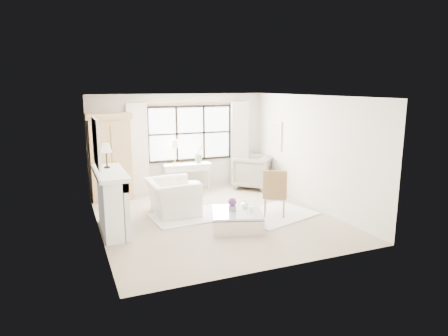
{
  "coord_description": "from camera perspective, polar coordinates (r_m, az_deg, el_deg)",
  "views": [
    {
      "loc": [
        -3.09,
        -8.0,
        2.92
      ],
      "look_at": [
        0.29,
        0.2,
        1.08
      ],
      "focal_mm": 32.0,
      "sensor_mm": 36.0,
      "label": 1
    }
  ],
  "objects": [
    {
      "name": "pillar_candle",
      "position": [
        8.21,
        3.9,
        -5.91
      ],
      "size": [
        0.1,
        0.1,
        0.12
      ],
      "primitive_type": "cylinder",
      "color": "white",
      "rests_on": "coffee_table"
    },
    {
      "name": "console_table",
      "position": [
        11.19,
        -5.27,
        -1.36
      ],
      "size": [
        1.34,
        0.57,
        0.8
      ],
      "rotation": [
        0.0,
        0.0,
        -0.1
      ],
      "color": "silver",
      "rests_on": "floor"
    },
    {
      "name": "mirror_frame",
      "position": [
        8.1,
        -17.8,
        3.47
      ],
      "size": [
        0.05,
        1.15,
        0.95
      ],
      "primitive_type": "cube",
      "color": "silver",
      "rests_on": "wall_left"
    },
    {
      "name": "wall_right",
      "position": [
        9.89,
        12.41,
        2.29
      ],
      "size": [
        0.0,
        5.5,
        5.5
      ],
      "primitive_type": "plane",
      "rotation": [
        1.57,
        0.0,
        -1.57
      ],
      "color": "beige",
      "rests_on": "ground"
    },
    {
      "name": "rug_right",
      "position": [
        9.3,
        7.25,
        -6.59
      ],
      "size": [
        2.08,
        1.8,
        0.03
      ],
      "primitive_type": "cube",
      "rotation": [
        0.0,
        0.0,
        0.31
      ],
      "color": "white",
      "rests_on": "floor"
    },
    {
      "name": "curtain_left",
      "position": [
        10.95,
        -12.18,
        2.59
      ],
      "size": [
        0.55,
        0.1,
        2.47
      ],
      "primitive_type": "cube",
      "color": "silver",
      "rests_on": "ground"
    },
    {
      "name": "side_table",
      "position": [
        10.26,
        -4.48,
        -2.95
      ],
      "size": [
        0.4,
        0.4,
        0.51
      ],
      "color": "white",
      "rests_on": "floor"
    },
    {
      "name": "ceiling",
      "position": [
        8.58,
        -1.28,
        10.22
      ],
      "size": [
        5.5,
        5.5,
        0.0
      ],
      "primitive_type": "plane",
      "rotation": [
        3.14,
        0.0,
        0.0
      ],
      "color": "white",
      "rests_on": "ground"
    },
    {
      "name": "console_lamp",
      "position": [
        10.91,
        -7.08,
        3.38
      ],
      "size": [
        0.28,
        0.28,
        0.69
      ],
      "color": "#C19343",
      "rests_on": "console_table"
    },
    {
      "name": "mirror_glass",
      "position": [
        8.1,
        -17.59,
        3.48
      ],
      "size": [
        0.02,
        1.0,
        0.8
      ],
      "primitive_type": "cube",
      "color": "silver",
      "rests_on": "wall_left"
    },
    {
      "name": "fireplace",
      "position": [
        8.36,
        -15.95,
        -4.54
      ],
      "size": [
        0.58,
        1.66,
        1.26
      ],
      "color": "white",
      "rests_on": "ground"
    },
    {
      "name": "armoire",
      "position": [
        10.66,
        -15.92,
        1.63
      ],
      "size": [
        1.13,
        0.72,
        2.24
      ],
      "rotation": [
        0.0,
        0.0,
        -0.01
      ],
      "color": "tan",
      "rests_on": "floor"
    },
    {
      "name": "window_frame",
      "position": [
        11.32,
        -4.82,
        4.97
      ],
      "size": [
        2.5,
        0.04,
        1.5
      ],
      "primitive_type": null,
      "color": "black",
      "rests_on": "wall_back"
    },
    {
      "name": "floor",
      "position": [
        9.06,
        -1.2,
        -7.1
      ],
      "size": [
        5.5,
        5.5,
        0.0
      ],
      "primitive_type": "plane",
      "color": "tan",
      "rests_on": "ground"
    },
    {
      "name": "wall_back",
      "position": [
        11.3,
        -6.3,
        3.65
      ],
      "size": [
        5.0,
        0.0,
        5.0
      ],
      "primitive_type": "plane",
      "rotation": [
        1.57,
        0.0,
        0.0
      ],
      "color": "beige",
      "rests_on": "ground"
    },
    {
      "name": "wall_left",
      "position": [
        8.18,
        -17.8,
        0.06
      ],
      "size": [
        0.0,
        5.5,
        5.5
      ],
      "primitive_type": "plane",
      "rotation": [
        1.57,
        0.0,
        1.57
      ],
      "color": "white",
      "rests_on": "ground"
    },
    {
      "name": "wingback_chair",
      "position": [
        11.6,
        4.17,
        -0.5
      ],
      "size": [
        1.45,
        1.45,
        0.95
      ],
      "primitive_type": "imported",
      "rotation": [
        0.0,
        0.0,
        -2.34
      ],
      "color": "gray",
      "rests_on": "floor"
    },
    {
      "name": "mantel_lamp",
      "position": [
        8.47,
        -16.5,
        2.61
      ],
      "size": [
        0.22,
        0.22,
        0.51
      ],
      "color": "black",
      "rests_on": "fireplace"
    },
    {
      "name": "orchid_plant",
      "position": [
        11.17,
        -3.6,
        2.11
      ],
      "size": [
        0.37,
        0.35,
        0.53
      ],
      "primitive_type": "imported",
      "rotation": [
        0.0,
        0.0,
        0.55
      ],
      "color": "#556B47",
      "rests_on": "console_table"
    },
    {
      "name": "art_frame",
      "position": [
        11.27,
        7.4,
        4.62
      ],
      "size": [
        0.04,
        0.62,
        0.82
      ],
      "primitive_type": "cube",
      "color": "silver",
      "rests_on": "wall_right"
    },
    {
      "name": "planter_box",
      "position": [
        8.28,
        1.19,
        -5.78
      ],
      "size": [
        0.19,
        0.19,
        0.11
      ],
      "primitive_type": "cube",
      "rotation": [
        0.0,
        0.0,
        -0.36
      ],
      "color": "slate",
      "rests_on": "coffee_table"
    },
    {
      "name": "planter_flowers",
      "position": [
        8.24,
        1.19,
        -4.85
      ],
      "size": [
        0.17,
        0.17,
        0.17
      ],
      "primitive_type": "sphere",
      "color": "#552B6C",
      "rests_on": "planter_box"
    },
    {
      "name": "club_armchair",
      "position": [
        9.31,
        -7.36,
        -4.12
      ],
      "size": [
        1.09,
        1.24,
        0.79
      ],
      "primitive_type": "imported",
      "rotation": [
        0.0,
        0.0,
        1.59
      ],
      "color": "white",
      "rests_on": "floor"
    },
    {
      "name": "art_canvas",
      "position": [
        11.26,
        7.31,
        4.62
      ],
      "size": [
        0.01,
        0.52,
        0.72
      ],
      "primitive_type": "cube",
      "color": "beige",
      "rests_on": "wall_right"
    },
    {
      "name": "french_chair",
      "position": [
        9.14,
        7.23,
        -4.99
      ],
      "size": [
        0.66,
        0.66,
        1.08
      ],
      "rotation": [
        0.0,
        0.0,
        2.61
      ],
      "color": "olive",
      "rests_on": "floor"
    },
    {
      "name": "curtain_rod",
      "position": [
        11.21,
        -4.82,
        9.36
      ],
      "size": [
        3.3,
        0.04,
        0.04
      ],
      "primitive_type": "cylinder",
      "rotation": [
        0.0,
        1.57,
        0.0
      ],
      "color": "#B88640",
      "rests_on": "wall_back"
    },
    {
      "name": "curtain_right",
      "position": [
        11.84,
        2.26,
        3.52
      ],
      "size": [
        0.55,
        0.1,
        2.47
      ],
      "primitive_type": "cube",
      "color": "beige",
      "rests_on": "ground"
    },
    {
      "name": "rug_left",
      "position": [
        9.13,
        -5.06,
        -6.9
      ],
      "size": [
        1.71,
        1.26,
        0.03
      ],
      "primitive_type": "cube",
      "rotation": [
        0.0,
        0.0,
        0.07
      ],
      "color": "white",
      "rests_on": "floor"
    },
    {
      "name": "wall_front",
      "position": [
        6.3,
        7.86,
        -2.87
      ],
      "size": [
        5.0,
        0.0,
        5.0
      ],
      "primitive_type": "plane",
      "rotation": [
        -1.57,
        0.0,
        0.0
      ],
      "color": "beige",
      "rests_on": "ground"
    },
    {
      "name": "coffee_table",
      "position": [
        8.34,
        1.87,
        -7.49
      ],
      "size": [
        1.27,
        1.27,
        0.38
      ],
      "rotation": [
        0.0,
        0.0,
        -0.34
      ],
      "color": "silver",
      "rests_on": "floor"
    },
    {
      "name": "window_pane",
      "position": [
        11.33,
        -4.83,
        4.97
      ],
      "size": [
        2.4,
        0.02,
        1.5
      ],
      "primitive_type": "cube",
      "color": "white",
      "rests_on": "wall_back"
    },
    {
      "name": "coffee_vase",
      "position": [
        8.48,
        2.94,
        -5.15
      ],
      "size": [
        0.18,
        0.18,
        0.17
      ],
      "primitive_type": "imported",
      "rotation": [
        0.0,
        0.0,
        0.13
      ],
      "color": "silver",
      "rests_on": "coffee_table"
    }
  ]
}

